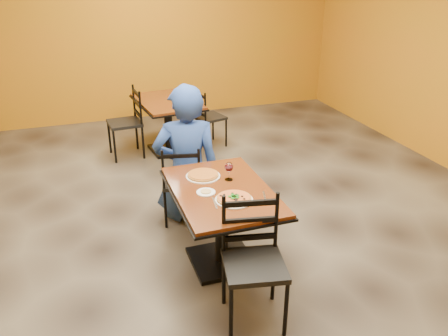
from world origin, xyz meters
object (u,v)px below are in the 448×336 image
object	(u,v)px
chair_main_near	(254,266)
diner	(186,153)
table_second	(168,114)
pizza_main	(234,198)
pizza_far	(203,175)
table_main	(222,209)
chair_second_right	(209,118)
side_plate	(206,192)
chair_main_far	(182,182)
wine_glass	(229,170)
plate_main	(234,200)
plate_far	(203,176)
chair_second_left	(125,123)

from	to	relation	value
chair_main_near	diner	bearing A→B (deg)	103.54
table_second	chair_main_near	distance (m)	3.59
pizza_main	pizza_far	xyz separation A→B (m)	(-0.11, 0.51, 0.00)
table_main	chair_main_near	bearing A→B (deg)	-90.48
chair_second_right	side_plate	size ratio (longest dim) A/B	5.40
pizza_far	side_plate	size ratio (longest dim) A/B	1.75
diner	pizza_main	distance (m)	1.16
chair_main_far	chair_second_right	bearing A→B (deg)	-102.05
diner	chair_main_far	bearing A→B (deg)	43.74
table_main	chair_second_right	bearing A→B (deg)	74.99
chair_main_far	wine_glass	bearing A→B (deg)	122.78
chair_second_right	pizza_far	bearing A→B (deg)	146.15
chair_main_far	plate_main	world-z (taller)	chair_main_far
table_second	chair_main_far	xyz separation A→B (m)	(-0.29, -1.93, -0.12)
pizza_main	wine_glass	world-z (taller)	wine_glass
pizza_far	chair_main_near	bearing A→B (deg)	-85.99
pizza_main	diner	bearing A→B (deg)	94.96
table_main	plate_main	distance (m)	0.30
table_main	table_second	distance (m)	2.82
diner	plate_main	size ratio (longest dim) A/B	4.68
chair_main_far	diner	distance (m)	0.31
chair_second_right	pizza_main	size ratio (longest dim) A/B	3.04
plate_far	pizza_far	world-z (taller)	pizza_far
table_main	pizza_far	distance (m)	0.37
side_plate	wine_glass	distance (m)	0.33
table_second	pizza_main	xyz separation A→B (m)	(-0.11, -3.04, 0.22)
diner	wine_glass	bearing A→B (deg)	115.18
chair_second_left	plate_main	bearing A→B (deg)	5.14
chair_main_far	pizza_main	xyz separation A→B (m)	(0.17, -1.10, 0.34)
pizza_main	table_second	bearing A→B (deg)	87.85
chair_main_near	chair_main_far	world-z (taller)	chair_main_near
chair_main_near	pizza_main	bearing A→B (deg)	97.52
chair_second_right	wine_glass	bearing A→B (deg)	151.01
chair_second_left	wine_glass	world-z (taller)	chair_second_left
chair_main_near	wine_glass	bearing A→B (deg)	93.67
chair_main_far	plate_main	xyz separation A→B (m)	(0.17, -1.10, 0.32)
chair_main_near	chair_second_right	xyz separation A→B (m)	(0.76, 3.58, -0.06)
table_main	side_plate	world-z (taller)	side_plate
pizza_far	chair_second_left	bearing A→B (deg)	98.66
pizza_main	wine_glass	size ratio (longest dim) A/B	1.58
chair_main_near	side_plate	distance (m)	0.80
pizza_main	plate_main	bearing A→B (deg)	0.00
chair_second_right	plate_main	xyz separation A→B (m)	(-0.72, -3.04, 0.32)
chair_main_far	diner	bearing A→B (deg)	-134.88
plate_far	wine_glass	size ratio (longest dim) A/B	1.72
diner	plate_far	bearing A→B (deg)	100.50
chair_second_right	chair_main_far	bearing A→B (deg)	139.51
chair_main_far	plate_far	distance (m)	0.68
plate_main	table_main	bearing A→B (deg)	98.00
plate_far	wine_glass	bearing A→B (deg)	-33.61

